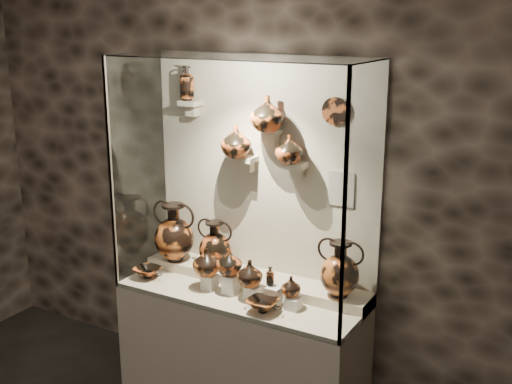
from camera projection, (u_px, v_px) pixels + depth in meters
wall_back at (265, 172)px, 4.41m from camera, size 5.00×0.02×3.20m
plinth at (241, 349)px, 4.46m from camera, size 1.70×0.60×0.80m
front_tier at (241, 294)px, 4.35m from camera, size 1.68×0.58×0.03m
rear_tier at (254, 281)px, 4.48m from camera, size 1.70×0.25×0.10m
back_panel at (264, 173)px, 4.40m from camera, size 1.70×0.03×1.60m
glass_front at (215, 193)px, 3.89m from camera, size 1.70×0.01×1.60m
glass_left at (139, 168)px, 4.55m from camera, size 0.01×0.60×1.60m
glass_right at (364, 201)px, 3.73m from camera, size 0.01×0.60×1.60m
glass_top at (239, 57)px, 3.93m from camera, size 1.70×0.60×0.01m
frame_post_left at (111, 176)px, 4.30m from camera, size 0.02×0.02×1.60m
frame_post_right at (344, 213)px, 3.49m from camera, size 0.02×0.02×1.60m
pedestal_a at (210, 282)px, 4.39m from camera, size 0.09×0.09×0.10m
pedestal_b at (231, 285)px, 4.31m from camera, size 0.09×0.09×0.13m
pedestal_c at (253, 293)px, 4.23m from camera, size 0.09×0.09×0.09m
pedestal_d at (274, 296)px, 4.15m from camera, size 0.09×0.09×0.12m
pedestal_e at (293, 303)px, 4.09m from camera, size 0.09×0.09×0.08m
bracket_ul at (191, 103)px, 4.48m from camera, size 0.14×0.12×0.04m
bracket_ca at (246, 159)px, 4.36m from camera, size 0.14×0.12×0.04m
bracket_cb at (272, 132)px, 4.21m from camera, size 0.10×0.12×0.04m
bracket_cc at (296, 165)px, 4.18m from camera, size 0.14×0.12×0.04m
amphora_left at (174, 232)px, 4.67m from camera, size 0.44×0.44×0.43m
amphora_mid at (215, 244)px, 4.55m from camera, size 0.33×0.33×0.34m
amphora_right at (340, 269)px, 4.08m from camera, size 0.37×0.37×0.37m
jug_a at (207, 261)px, 4.35m from camera, size 0.23×0.23×0.20m
jug_b at (229, 262)px, 4.29m from camera, size 0.18×0.18×0.18m
jug_c at (250, 273)px, 4.20m from camera, size 0.21×0.21×0.18m
jug_e at (291, 286)px, 4.08m from camera, size 0.15×0.15×0.13m
lekythos_small at (270, 275)px, 4.14m from camera, size 0.08×0.08×0.14m
kylix_left at (148, 272)px, 4.57m from camera, size 0.30×0.28×0.10m
kylix_right at (263, 304)px, 4.05m from camera, size 0.30×0.27×0.10m
lekythos_tall at (187, 81)px, 4.45m from camera, size 0.11×0.11×0.27m
ovoid_vase_a at (236, 141)px, 4.30m from camera, size 0.22×0.22×0.22m
ovoid_vase_b at (267, 113)px, 4.13m from camera, size 0.26×0.26×0.23m
ovoid_vase_c at (289, 149)px, 4.13m from camera, size 0.23×0.23×0.19m
wall_plate at (335, 111)px, 4.00m from camera, size 0.18×0.02×0.18m
info_placard at (341, 189)px, 4.11m from camera, size 0.17×0.01×0.23m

